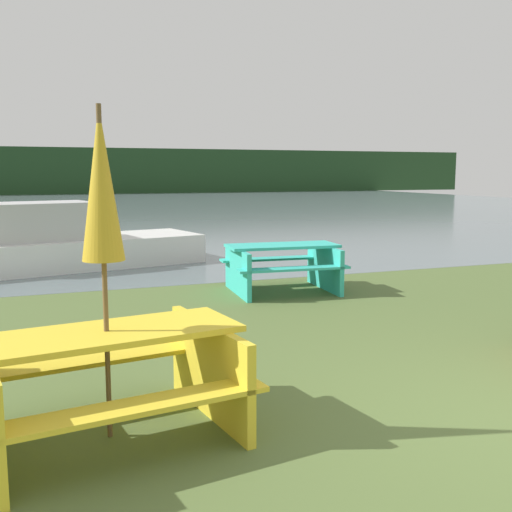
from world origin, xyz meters
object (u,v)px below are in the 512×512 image
Objects in this scene: picnic_table_yellow at (108,374)px; picnic_table_teal at (282,263)px; umbrella_gold at (101,186)px; boat at (67,244)px.

picnic_table_yellow is 1.11× the size of picnic_table_teal.
umbrella_gold reaches higher than picnic_table_yellow.
picnic_table_teal is 5.68m from umbrella_gold.
boat is at bearing 129.07° from picnic_table_teal.
picnic_table_teal is at bearing 53.86° from picnic_table_yellow.
picnic_table_teal is 4.87m from boat.
umbrella_gold is (-3.25, -4.46, 1.34)m from picnic_table_teal.
umbrella_gold is at bearing -103.69° from boat.
picnic_table_yellow is at bearing -103.69° from boat.
umbrella_gold is at bearing 90.00° from picnic_table_yellow.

